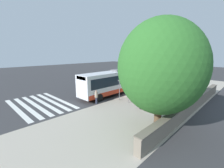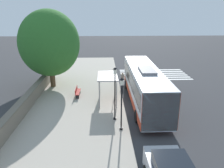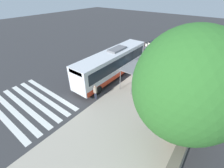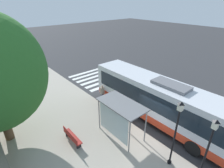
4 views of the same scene
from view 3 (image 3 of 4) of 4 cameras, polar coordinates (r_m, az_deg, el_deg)
name	(u,v)px [view 3 (image 3 of 4)]	position (r m, az deg, el deg)	size (l,w,h in m)	color
ground_plane	(127,78)	(19.47, 5.80, 2.27)	(120.00, 120.00, 0.00)	#353538
sidewalk_plaza	(160,90)	(17.93, 17.99, -2.27)	(9.00, 44.00, 0.02)	#ADA393
crosswalk_stripes	(29,104)	(17.28, -28.98, -6.74)	(9.00, 5.25, 0.01)	silver
stone_wall	(201,99)	(17.11, 30.88, -5.08)	(0.60, 20.00, 1.28)	slate
bus	(113,63)	(19.07, 0.32, 7.97)	(2.59, 11.89, 3.52)	silver
bus_shelter	(135,70)	(16.83, 8.79, 5.25)	(1.79, 3.36, 2.59)	slate
pedestrian	(95,91)	(15.36, -6.39, -2.74)	(0.34, 0.22, 1.65)	#2D3347
bench	(151,99)	(15.55, 14.52, -5.46)	(0.40, 1.87, 0.88)	maroon
street_lamp_near	(145,56)	(19.96, 12.58, 10.54)	(0.28, 0.28, 4.26)	black
street_lamp_far	(148,53)	(21.51, 13.52, 11.49)	(0.28, 0.28, 3.91)	black
shade_tree	(187,87)	(9.92, 26.52, -1.00)	(6.49, 6.49, 8.47)	brown
parked_car_behind_bus	(154,48)	(28.14, 15.60, 13.25)	(1.99, 4.62, 1.96)	#9EA0A8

